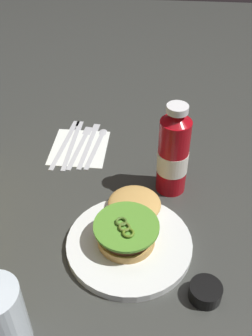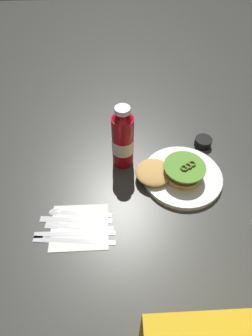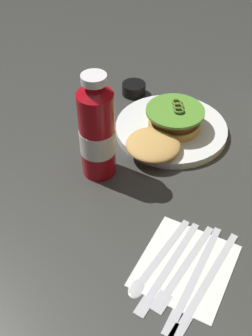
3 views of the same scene
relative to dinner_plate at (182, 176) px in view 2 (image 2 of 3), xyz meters
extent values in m
plane|color=#363733|center=(0.04, -0.05, -0.01)|extent=(3.00, 3.00, 0.00)
cylinder|color=white|center=(0.00, 0.00, 0.00)|extent=(0.25, 0.25, 0.02)
cylinder|color=tan|center=(0.00, 0.01, 0.02)|extent=(0.11, 0.11, 0.02)
cylinder|color=#512D19|center=(0.00, 0.01, 0.03)|extent=(0.10, 0.10, 0.02)
cylinder|color=red|center=(0.00, 0.01, 0.05)|extent=(0.10, 0.10, 0.01)
cylinder|color=#55942D|center=(0.00, 0.01, 0.05)|extent=(0.13, 0.13, 0.01)
torus|color=#56771E|center=(-0.02, 0.00, 0.06)|extent=(0.02, 0.02, 0.01)
torus|color=#456823|center=(0.00, 0.02, 0.06)|extent=(0.02, 0.02, 0.01)
torus|color=#526923|center=(-0.01, 0.01, 0.06)|extent=(0.02, 0.02, 0.01)
ellipsoid|color=tan|center=(0.09, 0.00, 0.02)|extent=(0.11, 0.11, 0.03)
cylinder|color=#A90B13|center=(0.18, -0.08, 0.08)|extent=(0.07, 0.07, 0.18)
cone|color=#A90B13|center=(0.18, -0.08, 0.18)|extent=(0.06, 0.06, 0.02)
cylinder|color=white|center=(0.18, -0.08, 0.20)|extent=(0.04, 0.04, 0.01)
cylinder|color=white|center=(0.18, -0.08, 0.07)|extent=(0.07, 0.07, 0.05)
cylinder|color=black|center=(-0.10, -0.14, 0.01)|extent=(0.06, 0.06, 0.03)
cube|color=white|center=(0.31, 0.16, -0.01)|extent=(0.16, 0.14, 0.00)
cube|color=silver|center=(0.31, 0.12, 0.00)|extent=(0.17, 0.03, 0.00)
ellipsoid|color=silver|center=(0.38, 0.11, 0.00)|extent=(0.04, 0.03, 0.00)
cube|color=silver|center=(0.31, 0.14, 0.00)|extent=(0.18, 0.03, 0.00)
cube|color=silver|center=(0.38, 0.13, 0.00)|extent=(0.08, 0.02, 0.00)
cube|color=silver|center=(0.31, 0.16, 0.00)|extent=(0.19, 0.03, 0.00)
cube|color=silver|center=(0.39, 0.15, 0.00)|extent=(0.04, 0.03, 0.00)
cube|color=silver|center=(0.31, 0.18, 0.00)|extent=(0.19, 0.01, 0.00)
cube|color=silver|center=(0.39, 0.18, 0.00)|extent=(0.08, 0.02, 0.00)
cube|color=silver|center=(0.31, 0.20, 0.00)|extent=(0.20, 0.03, 0.00)
cube|color=silver|center=(0.39, 0.19, 0.00)|extent=(0.08, 0.03, 0.00)
camera|label=1|loc=(-0.50, -0.04, 0.62)|focal=42.59mm
camera|label=2|loc=(0.20, 0.55, 0.69)|focal=30.38mm
camera|label=3|loc=(0.69, 0.25, 0.57)|focal=44.23mm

